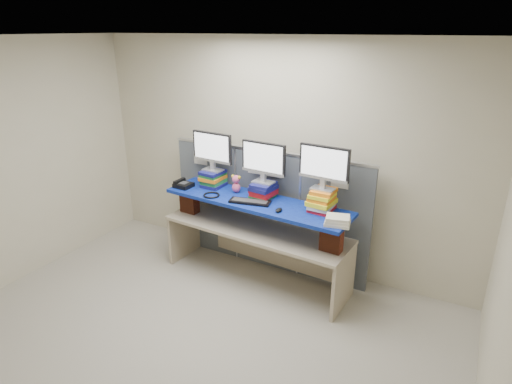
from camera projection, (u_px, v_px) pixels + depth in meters
The scene contains 18 objects.
room at pixel (172, 215), 3.59m from camera, with size 5.00×4.00×2.80m.
cubicle_partition at pixel (267, 209), 5.28m from camera, with size 2.60×0.06×1.53m.
desk at pixel (256, 238), 5.04m from camera, with size 2.29×0.80×0.68m.
brick_pier_left at pixel (189, 201), 5.36m from camera, with size 0.23×0.12×0.31m, color maroon.
brick_pier_right at pixel (332, 237), 4.42m from camera, with size 0.23×0.12×0.31m, color maroon.
blue_board at pixel (256, 202), 4.87m from camera, with size 2.23×0.56×0.04m, color #080E66.
book_stack_left at pixel (213, 178), 5.26m from camera, with size 0.26×0.31×0.20m.
book_stack_center at pixel (263, 190), 4.91m from camera, with size 0.28×0.32×0.18m.
book_stack_right at pixel (322, 200), 4.54m from camera, with size 0.28×0.33×0.24m.
monitor_left at pixel (212, 149), 5.13m from camera, with size 0.55×0.17×0.47m.
monitor_center at pixel (264, 160), 4.78m from camera, with size 0.55×0.17×0.47m.
monitor_right at pixel (324, 165), 4.40m from camera, with size 0.55×0.17×0.47m.
keyboard at pixel (250, 202), 4.79m from camera, with size 0.48×0.25×0.03m.
mouse at pixel (279, 210), 4.56m from camera, with size 0.06×0.11×0.04m, color black.
desk_phone at pixel (183, 185), 5.25m from camera, with size 0.21×0.19×0.09m.
headset at pixel (211, 195), 4.98m from camera, with size 0.19×0.19×0.02m, color black.
plush_toy at pixel (236, 184), 5.06m from camera, with size 0.13×0.09×0.22m.
binder_stack at pixel (338, 221), 4.25m from camera, with size 0.29×0.25×0.09m.
Camera 1 is at (2.17, -2.55, 2.87)m, focal length 30.00 mm.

